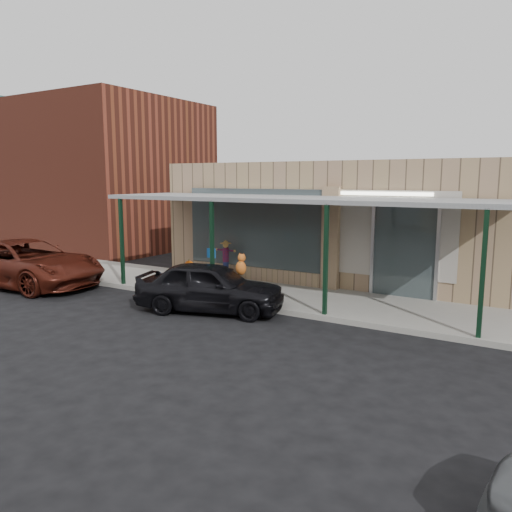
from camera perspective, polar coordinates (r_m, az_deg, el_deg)
The scene contains 10 objects.
ground at distance 12.28m, azimuth -4.09°, elevation -8.44°, with size 120.00×120.00×0.00m, color black.
sidewalk at distance 15.23m, azimuth 3.79°, elevation -4.72°, with size 40.00×3.20×0.15m, color gray.
storefront at distance 19.04m, azimuth 10.22°, elevation 4.04°, with size 12.00×6.25×4.20m.
awning at distance 14.78m, azimuth 3.83°, elevation 6.37°, with size 12.00×3.00×3.04m.
block_buildings_near at distance 19.35m, azimuth 17.11°, elevation 8.83°, with size 61.00×8.00×8.00m.
barrel_scarecrow at distance 17.40m, azimuth -3.47°, elevation -1.17°, with size 0.84×0.63×1.39m.
barrel_pumpkin at distance 17.65m, azimuth -7.64°, elevation -1.83°, with size 0.67×0.67×0.70m.
handicap_sign at distance 15.21m, azimuth -5.12°, elevation -0.99°, with size 0.29×0.06×1.40m.
parked_sedan at distance 13.80m, azimuth -5.25°, elevation -3.51°, with size 4.39×2.74×1.55m.
car_maroon at distance 18.71m, azimuth -24.83°, elevation -0.75°, with size 2.62×5.68×1.58m, color #4E190F.
Camera 1 is at (6.81, -9.54, 3.65)m, focal length 35.00 mm.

